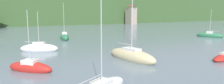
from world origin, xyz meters
TOP-DOWN VIEW (x-y plane):
  - wooded_hillside at (14.42, 135.16)m, footprint 352.00×59.20m
  - shore_building_central at (39.23, 95.39)m, footprint 3.31×5.93m
  - sailboat_mid_2 at (1.74, 32.95)m, footprint 3.98×8.33m
  - sailboat_far_3 at (31.29, 44.97)m, footprint 4.18×6.10m
  - sailboat_far_6 at (-8.44, 44.45)m, footprint 6.12×4.03m
  - sailboat_far_8 at (-1.54, 56.94)m, footprint 2.54×6.75m
  - sailboat_mid_10 at (-10.63, 33.19)m, footprint 4.84×4.61m

SIDE VIEW (x-z plane):
  - sailboat_mid_10 at x=-10.63m, z-range -3.04..3.79m
  - sailboat_far_3 at x=31.29m, z-range -3.20..4.00m
  - sailboat_far_6 at x=-8.44m, z-range -2.92..3.76m
  - sailboat_far_8 at x=-1.54m, z-range -3.87..4.75m
  - sailboat_mid_2 at x=1.74m, z-range -4.16..5.13m
  - shore_building_central at x=39.23m, z-range -0.12..9.24m
  - wooded_hillside at x=14.42m, z-range -13.86..26.01m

